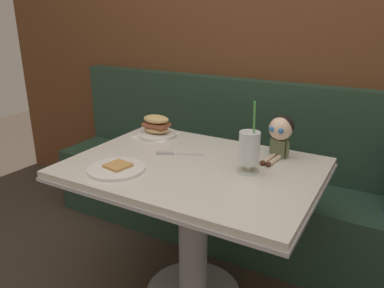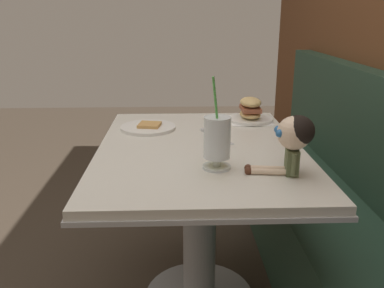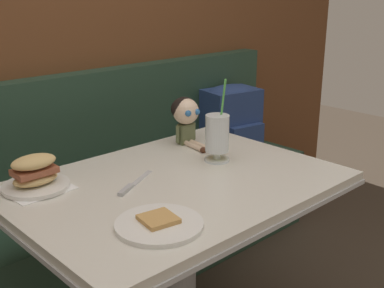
{
  "view_description": "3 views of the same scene",
  "coord_description": "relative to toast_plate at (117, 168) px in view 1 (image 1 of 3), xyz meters",
  "views": [
    {
      "loc": [
        0.77,
        -1.2,
        1.4
      ],
      "look_at": [
        -0.03,
        0.22,
        0.82
      ],
      "focal_mm": 35.5,
      "sensor_mm": 36.0,
      "label": 1
    },
    {
      "loc": [
        1.55,
        0.09,
        1.25
      ],
      "look_at": [
        0.08,
        0.15,
        0.77
      ],
      "focal_mm": 38.5,
      "sensor_mm": 36.0,
      "label": 2
    },
    {
      "loc": [
        -1.04,
        -1.01,
        1.39
      ],
      "look_at": [
        0.08,
        0.19,
        0.85
      ],
      "focal_mm": 46.41,
      "sensor_mm": 36.0,
      "label": 3
    }
  ],
  "objects": [
    {
      "name": "sandwich_plate",
      "position": [
        -0.13,
        0.49,
        0.04
      ],
      "size": [
        0.22,
        0.22,
        0.12
      ],
      "color": "white",
      "rests_on": "diner_table"
    },
    {
      "name": "toast_plate",
      "position": [
        0.0,
        0.0,
        0.0
      ],
      "size": [
        0.25,
        0.25,
        0.03
      ],
      "color": "white",
      "rests_on": "diner_table"
    },
    {
      "name": "milkshake_glass",
      "position": [
        0.5,
        0.26,
        0.09
      ],
      "size": [
        0.1,
        0.1,
        0.32
      ],
      "color": "silver",
      "rests_on": "diner_table"
    },
    {
      "name": "seated_doll",
      "position": [
        0.56,
        0.5,
        0.12
      ],
      "size": [
        0.12,
        0.22,
        0.2
      ],
      "color": "#5B6642",
      "rests_on": "diner_table"
    },
    {
      "name": "diner_table",
      "position": [
        0.26,
        0.22,
        -0.21
      ],
      "size": [
        1.11,
        0.81,
        0.74
      ],
      "color": "silver",
      "rests_on": "ground"
    },
    {
      "name": "wood_panel_wall",
      "position": [
        0.26,
        1.09,
        0.45
      ],
      "size": [
        4.4,
        0.08,
        2.4
      ],
      "primitive_type": "cube",
      "color": "brown",
      "rests_on": "ground"
    },
    {
      "name": "booth_bench",
      "position": [
        0.26,
        0.85,
        -0.42
      ],
      "size": [
        2.6,
        0.48,
        1.0
      ],
      "color": "#233D2D",
      "rests_on": "ground"
    },
    {
      "name": "butter_knife",
      "position": [
        0.11,
        0.28,
        -0.0
      ],
      "size": [
        0.22,
        0.13,
        0.01
      ],
      "color": "silver",
      "rests_on": "diner_table"
    }
  ]
}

